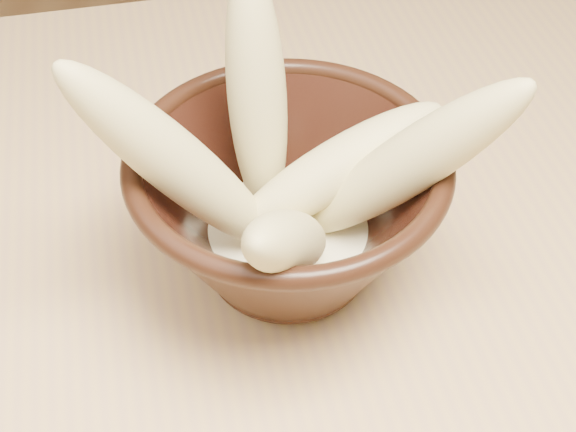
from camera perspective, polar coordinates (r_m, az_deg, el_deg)
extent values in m
cube|color=tan|center=(0.61, 11.16, -4.09)|extent=(1.20, 0.80, 0.04)
cylinder|color=black|center=(0.57, 0.00, -3.47)|extent=(0.09, 0.09, 0.01)
cylinder|color=black|center=(0.55, 0.00, -2.04)|extent=(0.09, 0.09, 0.01)
torus|color=black|center=(0.50, 0.00, 4.05)|extent=(0.21, 0.21, 0.01)
cylinder|color=#F1E8C2|center=(0.54, 0.00, -1.33)|extent=(0.12, 0.12, 0.02)
ellipsoid|color=#CCC278|center=(0.51, -2.22, 8.52)|extent=(0.04, 0.08, 0.17)
ellipsoid|color=#CCC278|center=(0.48, -7.90, 3.70)|extent=(0.15, 0.05, 0.17)
ellipsoid|color=#CCC278|center=(0.49, 8.53, 3.68)|extent=(0.15, 0.10, 0.16)
ellipsoid|color=#CCC278|center=(0.52, 3.64, 3.44)|extent=(0.16, 0.07, 0.09)
ellipsoid|color=#CCC278|center=(0.46, -0.05, -1.87)|extent=(0.10, 0.13, 0.13)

